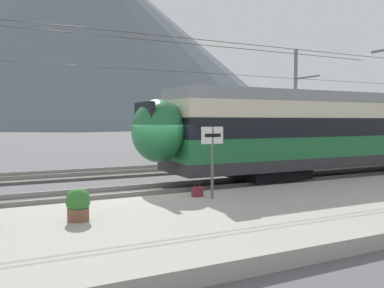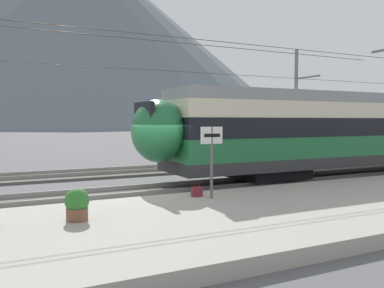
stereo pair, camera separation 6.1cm
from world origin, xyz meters
name	(u,v)px [view 2 (the right image)]	position (x,y,z in m)	size (l,w,h in m)	color
ground_plane	(150,199)	(0.00, 0.00, 0.00)	(400.00, 400.00, 0.00)	#565659
platform_slab	(209,222)	(0.00, -4.09, 0.17)	(120.00, 6.04, 0.34)	#A39E93
track_near	(142,193)	(0.00, 0.80, 0.07)	(120.00, 3.00, 0.28)	#5B5651
track_far	(102,174)	(0.00, 6.75, 0.07)	(120.00, 3.00, 0.28)	#5B5651
train_near_platform	(377,129)	(11.90, 0.80, 2.22)	(24.18, 2.91, 4.27)	#2D2D30
train_far_track	(374,127)	(18.91, 6.75, 2.22)	(26.15, 2.94, 4.27)	#2D2D30
catenary_mast_far_side	(298,102)	(13.76, 8.63, 3.90)	(47.86, 2.35, 7.45)	slate
platform_sign	(212,146)	(1.05, -2.33, 1.90)	(0.70, 0.08, 2.12)	#59595B
handbag_near_sign	(197,192)	(0.81, -1.86, 0.49)	(0.32, 0.18, 0.42)	maroon
potted_plant_platform_edge	(77,203)	(-2.99, -3.26, 0.74)	(0.56, 0.56, 0.75)	brown
mountain_central_peak	(79,33)	(34.36, 193.30, 45.85)	(211.53, 211.53, 91.70)	slate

